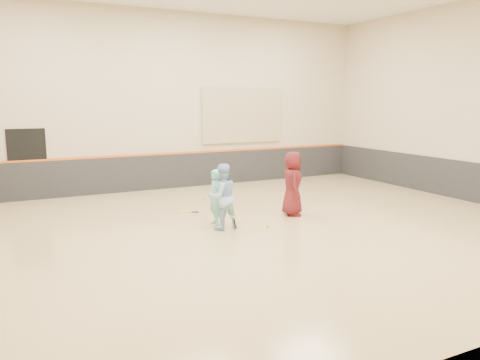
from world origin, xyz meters
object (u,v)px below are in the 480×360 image
instructor (222,197)px  spare_racket (187,210)px  young_man (292,184)px  girl (215,197)px

instructor → spare_racket: (-0.17, 1.99, -0.73)m
instructor → young_man: bearing=-172.3°
young_man → girl: bearing=114.2°
spare_racket → young_man: bearing=-33.1°
instructor → young_man: (2.24, 0.42, 0.07)m
young_man → spare_racket: (-2.40, 1.56, -0.80)m
young_man → spare_racket: size_ratio=2.33×
girl → instructor: 0.43m
instructor → girl: bearing=-92.1°
girl → young_man: bearing=96.5°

